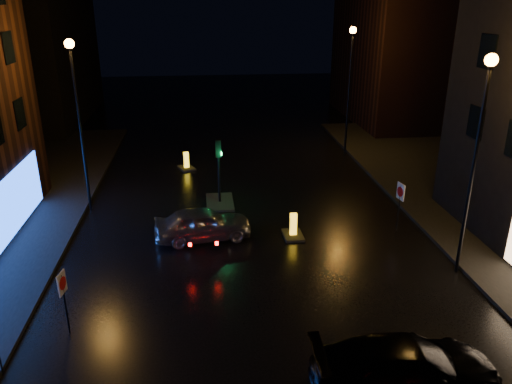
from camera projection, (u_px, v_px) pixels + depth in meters
building_far_left at (29, 37)px, 41.55m from camera, size 8.00×16.00×14.00m
building_far_right at (399, 49)px, 42.35m from camera, size 8.00×14.00×12.00m
street_lamp_lfar at (77, 101)px, 23.50m from camera, size 0.44×0.44×8.37m
street_lamp_rnear at (479, 135)px, 17.72m from camera, size 0.44×0.44×8.37m
street_lamp_rfar at (350, 72)px, 32.52m from camera, size 0.44×0.44×8.37m
traffic_signal at (220, 194)px, 26.04m from camera, size 1.40×2.40×3.45m
silver_hatchback at (203, 224)px, 22.15m from camera, size 4.45×2.23×1.45m
dark_sedan at (406, 367)px, 13.55m from camera, size 5.24×2.19×1.51m
bollard_near at (293, 231)px, 22.53m from camera, size 0.88×1.30×1.13m
bollard_far at (187, 165)px, 31.37m from camera, size 1.22×1.46×1.09m
road_sign_left at (63, 288)px, 15.53m from camera, size 0.14×0.54×2.22m
road_sign_right at (400, 196)px, 22.51m from camera, size 0.16×0.57×2.34m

